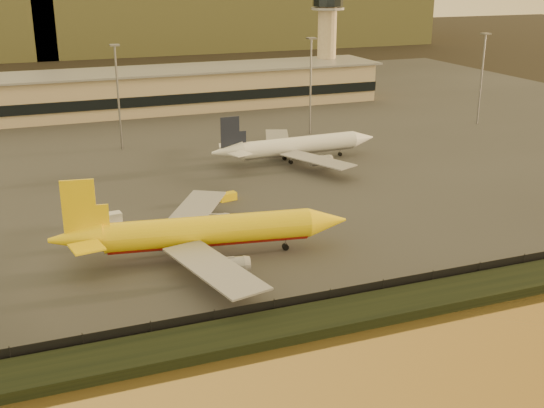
% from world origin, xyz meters
% --- Properties ---
extents(ground, '(900.00, 900.00, 0.00)m').
position_xyz_m(ground, '(0.00, 0.00, 0.00)').
color(ground, black).
rests_on(ground, ground).
extents(embankment, '(320.00, 7.00, 1.40)m').
position_xyz_m(embankment, '(0.00, -17.00, 0.70)').
color(embankment, black).
rests_on(embankment, ground).
extents(tarmac, '(320.00, 220.00, 0.20)m').
position_xyz_m(tarmac, '(0.00, 95.00, 0.10)').
color(tarmac, '#2D2D2D').
rests_on(tarmac, ground).
extents(perimeter_fence, '(300.00, 0.05, 2.20)m').
position_xyz_m(perimeter_fence, '(0.00, -13.00, 1.30)').
color(perimeter_fence, black).
rests_on(perimeter_fence, tarmac).
extents(terminal_building, '(202.00, 25.00, 12.60)m').
position_xyz_m(terminal_building, '(-14.52, 125.55, 6.25)').
color(terminal_building, tan).
rests_on(terminal_building, tarmac).
extents(control_tower, '(11.20, 11.20, 35.50)m').
position_xyz_m(control_tower, '(70.00, 131.00, 21.66)').
color(control_tower, tan).
rests_on(control_tower, tarmac).
extents(apron_light_masts, '(152.20, 12.20, 25.40)m').
position_xyz_m(apron_light_masts, '(15.00, 75.00, 15.70)').
color(apron_light_masts, slate).
rests_on(apron_light_masts, tarmac).
extents(dhl_cargo_jet, '(45.89, 44.47, 13.72)m').
position_xyz_m(dhl_cargo_jet, '(-9.20, 8.49, 4.30)').
color(dhl_cargo_jet, yellow).
rests_on(dhl_cargo_jet, tarmac).
extents(white_narrowbody_jet, '(40.96, 40.03, 11.78)m').
position_xyz_m(white_narrowbody_jet, '(25.84, 54.17, 3.72)').
color(white_narrowbody_jet, white).
rests_on(white_narrowbody_jet, tarmac).
extents(gse_vehicle_yellow, '(3.66, 2.20, 1.54)m').
position_xyz_m(gse_vehicle_yellow, '(2.37, 32.97, 0.97)').
color(gse_vehicle_yellow, yellow).
rests_on(gse_vehicle_yellow, tarmac).
extents(gse_vehicle_white, '(4.54, 2.40, 1.96)m').
position_xyz_m(gse_vehicle_white, '(-20.87, 28.29, 1.18)').
color(gse_vehicle_white, white).
rests_on(gse_vehicle_white, tarmac).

